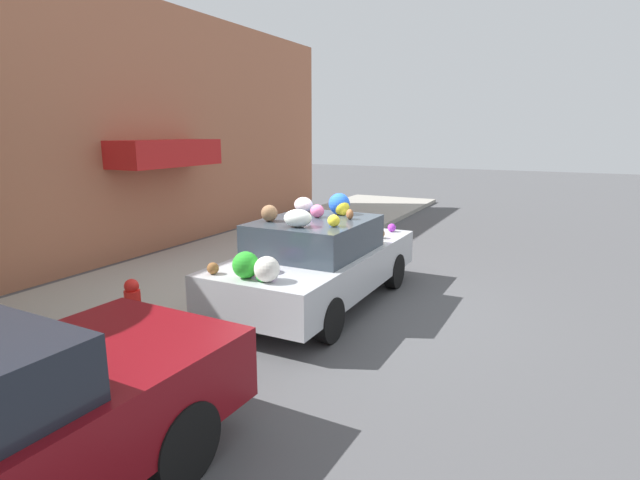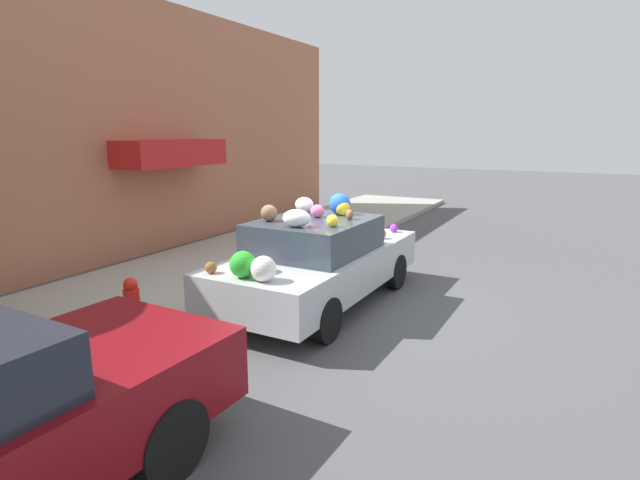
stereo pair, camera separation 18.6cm
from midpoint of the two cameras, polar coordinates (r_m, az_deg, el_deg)
ground_plane at (r=7.87m, az=-0.70°, el=-7.17°), size 60.00×60.00×0.00m
sidewalk_curb at (r=9.34m, az=-15.64°, el=-4.08°), size 24.00×3.20×0.13m
building_facade at (r=10.65m, az=-25.37°, el=11.33°), size 18.00×1.20×5.36m
fire_hydrant at (r=6.79m, az=-21.32°, el=-7.06°), size 0.20×0.20×0.70m
art_car at (r=7.60m, az=-0.93°, el=-2.22°), size 4.10×1.78×1.68m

